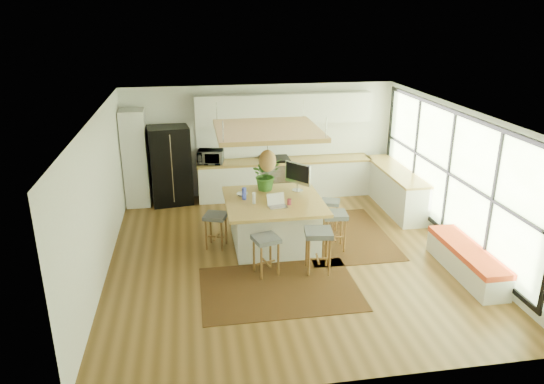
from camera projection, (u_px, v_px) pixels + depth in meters
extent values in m
plane|color=#563B18|center=(287.00, 255.00, 9.55)|extent=(7.00, 7.00, 0.00)
plane|color=white|center=(288.00, 113.00, 8.63)|extent=(7.00, 7.00, 0.00)
plane|color=silver|center=(260.00, 141.00, 12.34)|extent=(6.50, 0.00, 6.50)
plane|color=silver|center=(345.00, 287.00, 5.84)|extent=(6.50, 0.00, 6.50)
plane|color=silver|center=(100.00, 198.00, 8.59)|extent=(0.00, 7.00, 7.00)
plane|color=silver|center=(456.00, 178.00, 9.58)|extent=(0.00, 7.00, 7.00)
cube|color=silver|center=(136.00, 158.00, 11.67)|extent=(0.55, 0.60, 2.25)
cube|color=silver|center=(284.00, 179.00, 12.43)|extent=(4.20, 0.60, 0.88)
cube|color=olive|center=(285.00, 161.00, 12.28)|extent=(4.24, 0.64, 0.05)
cube|color=white|center=(283.00, 140.00, 12.40)|extent=(4.20, 0.02, 0.80)
cube|color=silver|center=(284.00, 108.00, 11.98)|extent=(4.20, 0.34, 0.70)
cube|color=silver|center=(395.00, 190.00, 11.70)|extent=(0.60, 2.50, 0.88)
cube|color=olive|center=(397.00, 171.00, 11.54)|extent=(0.64, 2.54, 0.05)
cube|color=black|center=(280.00, 288.00, 8.41)|extent=(2.60, 1.80, 0.01)
cube|color=black|center=(342.00, 235.00, 10.39)|extent=(1.80, 2.60, 0.01)
imported|color=#A5A5AA|center=(210.00, 155.00, 11.93)|extent=(0.64, 0.43, 0.40)
imported|color=#1E4C19|center=(266.00, 178.00, 10.16)|extent=(0.83, 0.85, 0.50)
imported|color=white|center=(242.00, 195.00, 9.89)|extent=(0.28, 0.28, 0.05)
cylinder|color=blue|center=(245.00, 195.00, 9.67)|extent=(0.07, 0.07, 0.19)
cylinder|color=silver|center=(254.00, 199.00, 9.46)|extent=(0.07, 0.07, 0.19)
cylinder|color=#8F2F3E|center=(290.00, 200.00, 9.42)|extent=(0.07, 0.07, 0.19)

